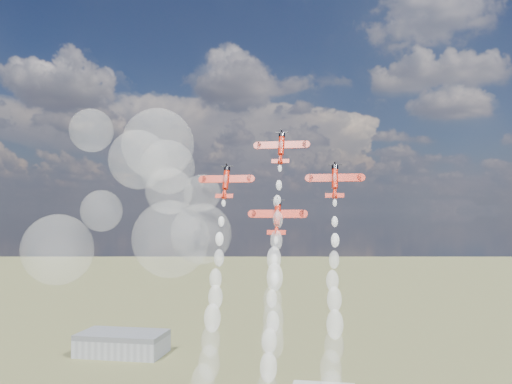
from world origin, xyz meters
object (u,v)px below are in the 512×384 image
object	(u,v)px
plane_lead	(281,147)
plane_right	(335,180)
hangar	(122,343)
plane_left	(226,181)
plane_slot	(277,217)

from	to	relation	value
plane_lead	plane_right	xyz separation A→B (m)	(13.90, -3.72, -8.99)
hangar	plane_lead	distance (m)	221.98
plane_left	plane_right	world-z (taller)	same
plane_lead	plane_slot	world-z (taller)	plane_lead
hangar	plane_right	xyz separation A→B (m)	(130.57, -167.15, 85.65)
plane_right	hangar	bearing A→B (deg)	128.00
plane_left	plane_slot	size ratio (longest dim) A/B	1.00
plane_lead	plane_slot	xyz separation A→B (m)	(0.00, -7.45, -17.98)
hangar	plane_right	world-z (taller)	plane_right
hangar	plane_slot	world-z (taller)	plane_slot
hangar	plane_slot	xyz separation A→B (m)	(116.66, -170.87, 76.66)
hangar	plane_lead	bearing A→B (deg)	-54.48
plane_left	plane_slot	world-z (taller)	plane_left
plane_lead	plane_right	world-z (taller)	plane_lead
plane_left	plane_right	xyz separation A→B (m)	(27.81, 0.00, 0.00)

